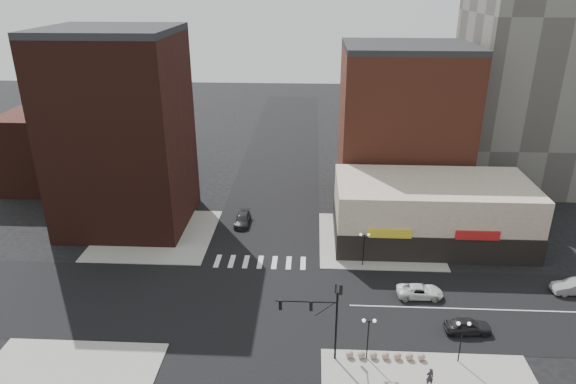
{
  "coord_description": "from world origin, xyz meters",
  "views": [
    {
      "loc": [
        5.89,
        -44.52,
        31.25
      ],
      "look_at": [
        3.44,
        3.74,
        11.0
      ],
      "focal_mm": 32.0,
      "sensor_mm": 36.0,
      "label": 1
    }
  ],
  "objects_px": {
    "dark_sedan_north": "(243,219)",
    "white_suv": "(420,291)",
    "dark_sedan_east": "(468,326)",
    "silver_sedan": "(575,287)",
    "traffic_signal": "(325,310)",
    "street_lamp_se_a": "(369,329)",
    "pedestrian": "(430,377)",
    "street_lamp_se_b": "(463,332)",
    "street_lamp_ne": "(364,241)"
  },
  "relations": [
    {
      "from": "dark_sedan_east",
      "to": "silver_sedan",
      "type": "relative_size",
      "value": 0.92
    },
    {
      "from": "traffic_signal",
      "to": "street_lamp_se_a",
      "type": "relative_size",
      "value": 1.87
    },
    {
      "from": "traffic_signal",
      "to": "dark_sedan_east",
      "type": "xyz_separation_m",
      "value": [
        13.68,
        4.04,
        -4.22
      ]
    },
    {
      "from": "street_lamp_ne",
      "to": "pedestrian",
      "type": "relative_size",
      "value": 2.39
    },
    {
      "from": "white_suv",
      "to": "silver_sedan",
      "type": "bearing_deg",
      "value": -86.29
    },
    {
      "from": "street_lamp_se_a",
      "to": "dark_sedan_north",
      "type": "xyz_separation_m",
      "value": [
        -14.53,
        26.27,
        -2.6
      ]
    },
    {
      "from": "street_lamp_ne",
      "to": "street_lamp_se_b",
      "type": "bearing_deg",
      "value": -66.37
    },
    {
      "from": "traffic_signal",
      "to": "white_suv",
      "type": "distance_m",
      "value": 14.82
    },
    {
      "from": "traffic_signal",
      "to": "dark_sedan_east",
      "type": "bearing_deg",
      "value": 16.46
    },
    {
      "from": "dark_sedan_east",
      "to": "pedestrian",
      "type": "xyz_separation_m",
      "value": [
        -5.06,
        -7.27,
        0.24
      ]
    },
    {
      "from": "white_suv",
      "to": "street_lamp_se_a",
      "type": "bearing_deg",
      "value": 145.47
    },
    {
      "from": "street_lamp_se_a",
      "to": "silver_sedan",
      "type": "distance_m",
      "value": 25.96
    },
    {
      "from": "dark_sedan_north",
      "to": "pedestrian",
      "type": "distance_m",
      "value": 35.16
    },
    {
      "from": "white_suv",
      "to": "dark_sedan_north",
      "type": "height_order",
      "value": "dark_sedan_north"
    },
    {
      "from": "dark_sedan_north",
      "to": "white_suv",
      "type": "bearing_deg",
      "value": -37.11
    },
    {
      "from": "street_lamp_se_a",
      "to": "silver_sedan",
      "type": "height_order",
      "value": "street_lamp_se_a"
    },
    {
      "from": "street_lamp_se_a",
      "to": "white_suv",
      "type": "xyz_separation_m",
      "value": [
        6.48,
        9.98,
        -2.62
      ]
    },
    {
      "from": "white_suv",
      "to": "silver_sedan",
      "type": "xyz_separation_m",
      "value": [
        16.65,
        1.52,
        0.11
      ]
    },
    {
      "from": "white_suv",
      "to": "silver_sedan",
      "type": "distance_m",
      "value": 16.72
    },
    {
      "from": "dark_sedan_north",
      "to": "street_lamp_se_a",
      "type": "bearing_deg",
      "value": -60.37
    },
    {
      "from": "street_lamp_ne",
      "to": "white_suv",
      "type": "distance_m",
      "value": 8.56
    },
    {
      "from": "dark_sedan_east",
      "to": "silver_sedan",
      "type": "height_order",
      "value": "silver_sedan"
    },
    {
      "from": "silver_sedan",
      "to": "dark_sedan_north",
      "type": "height_order",
      "value": "silver_sedan"
    },
    {
      "from": "dark_sedan_north",
      "to": "traffic_signal",
      "type": "bearing_deg",
      "value": -66.9
    },
    {
      "from": "traffic_signal",
      "to": "dark_sedan_east",
      "type": "relative_size",
      "value": 1.78
    },
    {
      "from": "street_lamp_se_b",
      "to": "silver_sedan",
      "type": "height_order",
      "value": "street_lamp_se_b"
    },
    {
      "from": "traffic_signal",
      "to": "street_lamp_se_a",
      "type": "xyz_separation_m",
      "value": [
        3.76,
        -0.17,
        -1.67
      ]
    },
    {
      "from": "pedestrian",
      "to": "silver_sedan",
      "type": "bearing_deg",
      "value": -146.79
    },
    {
      "from": "silver_sedan",
      "to": "pedestrian",
      "type": "bearing_deg",
      "value": -54.55
    },
    {
      "from": "street_lamp_se_b",
      "to": "silver_sedan",
      "type": "xyz_separation_m",
      "value": [
        15.14,
        11.5,
        -2.51
      ]
    },
    {
      "from": "street_lamp_se_b",
      "to": "dark_sedan_east",
      "type": "xyz_separation_m",
      "value": [
        1.91,
        4.21,
        -2.55
      ]
    },
    {
      "from": "street_lamp_se_b",
      "to": "street_lamp_ne",
      "type": "bearing_deg",
      "value": 113.63
    },
    {
      "from": "street_lamp_ne",
      "to": "dark_sedan_east",
      "type": "distance_m",
      "value": 15.0
    },
    {
      "from": "white_suv",
      "to": "pedestrian",
      "type": "distance_m",
      "value": 13.14
    },
    {
      "from": "traffic_signal",
      "to": "dark_sedan_north",
      "type": "relative_size",
      "value": 1.64
    },
    {
      "from": "white_suv",
      "to": "dark_sedan_east",
      "type": "xyz_separation_m",
      "value": [
        3.43,
        -5.77,
        0.07
      ]
    },
    {
      "from": "silver_sedan",
      "to": "street_lamp_se_a",
      "type": "bearing_deg",
      "value": -66.66
    },
    {
      "from": "silver_sedan",
      "to": "dark_sedan_north",
      "type": "bearing_deg",
      "value": -114.51
    },
    {
      "from": "dark_sedan_east",
      "to": "dark_sedan_north",
      "type": "distance_m",
      "value": 32.93
    },
    {
      "from": "traffic_signal",
      "to": "pedestrian",
      "type": "distance_m",
      "value": 10.03
    },
    {
      "from": "white_suv",
      "to": "street_lamp_ne",
      "type": "bearing_deg",
      "value": 40.8
    },
    {
      "from": "street_lamp_se_b",
      "to": "dark_sedan_north",
      "type": "distance_m",
      "value": 34.71
    },
    {
      "from": "traffic_signal",
      "to": "pedestrian",
      "type": "relative_size",
      "value": 4.47
    },
    {
      "from": "street_lamp_ne",
      "to": "white_suv",
      "type": "xyz_separation_m",
      "value": [
        5.48,
        -6.02,
        -2.62
      ]
    },
    {
      "from": "street_lamp_se_b",
      "to": "dark_sedan_east",
      "type": "bearing_deg",
      "value": 65.55
    },
    {
      "from": "dark_sedan_east",
      "to": "dark_sedan_north",
      "type": "bearing_deg",
      "value": 44.19
    },
    {
      "from": "street_lamp_se_a",
      "to": "street_lamp_se_b",
      "type": "bearing_deg",
      "value": 0.0
    },
    {
      "from": "dark_sedan_east",
      "to": "dark_sedan_north",
      "type": "height_order",
      "value": "dark_sedan_east"
    },
    {
      "from": "street_lamp_ne",
      "to": "dark_sedan_east",
      "type": "relative_size",
      "value": 0.95
    },
    {
      "from": "dark_sedan_east",
      "to": "silver_sedan",
      "type": "xyz_separation_m",
      "value": [
        13.22,
        7.29,
        0.04
      ]
    }
  ]
}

